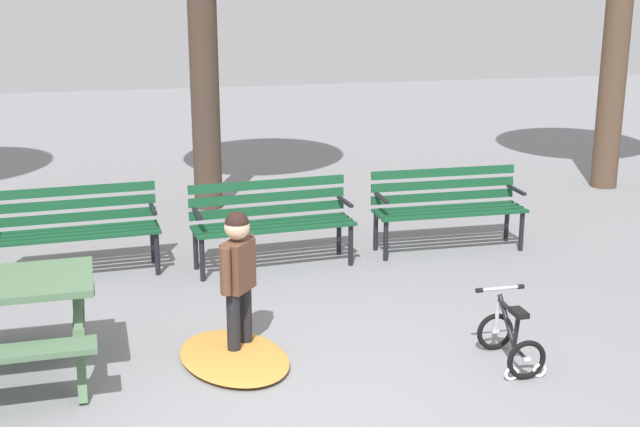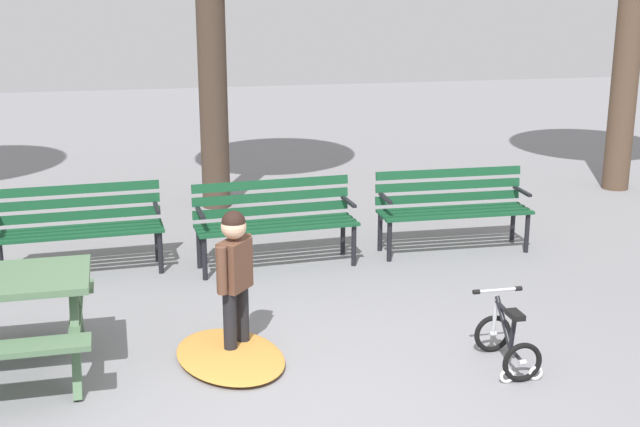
{
  "view_description": "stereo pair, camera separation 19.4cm",
  "coord_description": "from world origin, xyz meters",
  "px_view_note": "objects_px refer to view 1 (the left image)",
  "views": [
    {
      "loc": [
        -1.17,
        -4.87,
        2.77
      ],
      "look_at": [
        0.53,
        1.88,
        0.85
      ],
      "focal_mm": 47.48,
      "sensor_mm": 36.0,
      "label": 1
    },
    {
      "loc": [
        -0.98,
        -4.91,
        2.77
      ],
      "look_at": [
        0.53,
        1.88,
        0.85
      ],
      "focal_mm": 47.48,
      "sensor_mm": 36.0,
      "label": 2
    }
  ],
  "objects_px": {
    "child_standing": "(238,271)",
    "park_bench_left": "(271,216)",
    "park_bench_right": "(447,202)",
    "kids_bicycle": "(511,339)",
    "park_bench_far_left": "(74,224)"
  },
  "relations": [
    {
      "from": "child_standing",
      "to": "park_bench_left",
      "type": "bearing_deg",
      "value": 72.36
    },
    {
      "from": "park_bench_right",
      "to": "child_standing",
      "type": "bearing_deg",
      "value": -140.57
    },
    {
      "from": "park_bench_left",
      "to": "kids_bicycle",
      "type": "xyz_separation_m",
      "value": [
        1.29,
        -2.69,
        -0.31
      ]
    },
    {
      "from": "park_bench_far_left",
      "to": "child_standing",
      "type": "bearing_deg",
      "value": -60.13
    },
    {
      "from": "park_bench_far_left",
      "to": "kids_bicycle",
      "type": "relative_size",
      "value": 2.89
    },
    {
      "from": "park_bench_left",
      "to": "park_bench_right",
      "type": "bearing_deg",
      "value": 2.71
    },
    {
      "from": "park_bench_right",
      "to": "park_bench_far_left",
      "type": "bearing_deg",
      "value": 178.42
    },
    {
      "from": "park_bench_far_left",
      "to": "kids_bicycle",
      "type": "distance_m",
      "value": 4.31
    },
    {
      "from": "kids_bicycle",
      "to": "child_standing",
      "type": "bearing_deg",
      "value": 160.46
    },
    {
      "from": "kids_bicycle",
      "to": "park_bench_far_left",
      "type": "bearing_deg",
      "value": 137.89
    },
    {
      "from": "park_bench_far_left",
      "to": "park_bench_left",
      "type": "height_order",
      "value": "same"
    },
    {
      "from": "park_bench_far_left",
      "to": "child_standing",
      "type": "xyz_separation_m",
      "value": [
        1.26,
        -2.2,
        0.16
      ]
    },
    {
      "from": "park_bench_far_left",
      "to": "park_bench_right",
      "type": "bearing_deg",
      "value": -1.58
    },
    {
      "from": "park_bench_far_left",
      "to": "park_bench_right",
      "type": "relative_size",
      "value": 1.01
    },
    {
      "from": "park_bench_right",
      "to": "kids_bicycle",
      "type": "bearing_deg",
      "value": -102.6
    }
  ]
}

